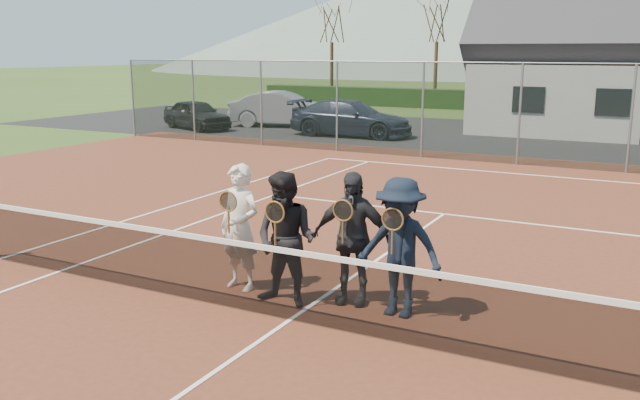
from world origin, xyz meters
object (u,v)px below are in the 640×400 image
at_px(car_b, 283,109).
at_px(tennis_net, 290,281).
at_px(car_a, 197,114).
at_px(car_c, 351,118).
at_px(player_c, 352,238).
at_px(player_d, 400,248).
at_px(player_b, 286,239).
at_px(player_a, 240,227).

bearing_deg(car_b, tennis_net, -164.52).
xyz_separation_m(car_a, tennis_net, (14.32, -16.62, -0.10)).
bearing_deg(car_c, player_c, -157.10).
distance_m(car_c, player_d, 18.72).
bearing_deg(car_b, car_c, -128.03).
relative_size(tennis_net, player_b, 6.49).
bearing_deg(player_a, player_c, 8.57).
relative_size(car_b, player_b, 2.63).
relative_size(car_a, player_d, 2.08).
height_order(player_a, player_c, same).
xyz_separation_m(tennis_net, player_d, (1.14, 0.82, 0.38)).
bearing_deg(player_d, car_b, 124.46).
xyz_separation_m(car_a, player_a, (13.10, -15.90, 0.29)).
bearing_deg(player_b, car_b, 120.78).
relative_size(tennis_net, player_d, 6.49).
bearing_deg(player_c, car_c, 115.10).
bearing_deg(player_a, car_b, 119.04).
relative_size(player_a, player_c, 1.00).
bearing_deg(player_b, car_a, 130.92).
distance_m(player_b, player_c, 0.87).
height_order(car_c, tennis_net, car_c).
bearing_deg(player_d, player_a, -177.38).
height_order(car_a, tennis_net, car_a).
bearing_deg(tennis_net, player_a, 149.63).
distance_m(car_b, player_d, 22.34).
xyz_separation_m(car_c, player_a, (6.14, -16.80, 0.21)).
height_order(player_b, player_d, same).
bearing_deg(car_c, player_a, -162.14).
bearing_deg(tennis_net, player_d, 35.75).
distance_m(car_c, player_a, 17.88).
bearing_deg(car_b, player_d, -160.93).
height_order(car_b, player_d, player_d).
height_order(player_c, player_d, same).
xyz_separation_m(car_a, player_b, (13.99, -16.14, 0.28)).
height_order(car_a, car_c, car_c).
xyz_separation_m(car_b, player_c, (11.90, -18.28, 0.14)).
distance_m(car_a, player_d, 22.10).
bearing_deg(player_b, player_d, 13.12).
bearing_deg(player_b, car_c, 112.41).
bearing_deg(player_a, player_d, 2.62).
height_order(car_b, player_b, player_b).
relative_size(car_b, player_a, 2.63).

